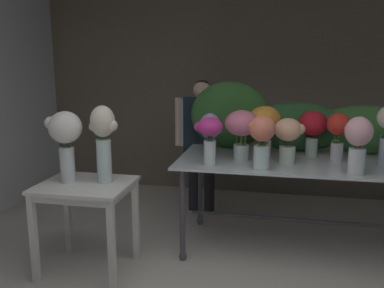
# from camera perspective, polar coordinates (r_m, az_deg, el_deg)

# --- Properties ---
(ground_plane) EXTENTS (7.94, 7.94, 0.00)m
(ground_plane) POSITION_cam_1_polar(r_m,az_deg,el_deg) (4.04, 5.90, -14.10)
(ground_plane) COLOR beige
(wall_back) EXTENTS (5.65, 0.12, 2.83)m
(wall_back) POSITION_cam_1_polar(r_m,az_deg,el_deg) (5.45, 8.23, 7.97)
(wall_back) COLOR #706656
(wall_back) RESTS_ON ground
(display_table_glass) EXTENTS (2.10, 1.03, 0.87)m
(display_table_glass) POSITION_cam_1_polar(r_m,az_deg,el_deg) (3.85, 14.03, -3.82)
(display_table_glass) COLOR silver
(display_table_glass) RESTS_ON ground
(side_table_white) EXTENTS (0.73, 0.62, 0.76)m
(side_table_white) POSITION_cam_1_polar(r_m,az_deg,el_deg) (3.50, -14.48, -6.89)
(side_table_white) COLOR white
(side_table_white) RESTS_ON ground
(florist) EXTENTS (0.62, 0.24, 1.52)m
(florist) POSITION_cam_1_polar(r_m,az_deg,el_deg) (4.70, 1.34, 1.68)
(florist) COLOR #232328
(florist) RESTS_ON ground
(foliage_backdrop) EXTENTS (2.20, 0.30, 0.68)m
(foliage_backdrop) POSITION_cam_1_polar(r_m,az_deg,el_deg) (4.16, 13.26, 2.82)
(foliage_backdrop) COLOR #2D6028
(foliage_backdrop) RESTS_ON display_table_glass
(vase_blush_lilies) EXTENTS (0.21, 0.21, 0.46)m
(vase_blush_lilies) POSITION_cam_1_polar(r_m,az_deg,el_deg) (3.45, 21.98, 0.34)
(vase_blush_lilies) COLOR silver
(vase_blush_lilies) RESTS_ON display_table_glass
(vase_sunset_roses) EXTENTS (0.32, 0.29, 0.47)m
(vase_sunset_roses) POSITION_cam_1_polar(r_m,az_deg,el_deg) (3.87, 9.90, 2.75)
(vase_sunset_roses) COLOR silver
(vase_sunset_roses) RESTS_ON display_table_glass
(vase_crimson_snapdragons) EXTENTS (0.26, 0.26, 0.42)m
(vase_crimson_snapdragons) POSITION_cam_1_polar(r_m,az_deg,el_deg) (3.98, 16.38, 2.24)
(vase_crimson_snapdragons) COLOR silver
(vase_crimson_snapdragons) RESTS_ON display_table_glass
(vase_coral_hydrangea) EXTENTS (0.22, 0.21, 0.45)m
(vase_coral_hydrangea) POSITION_cam_1_polar(r_m,az_deg,el_deg) (3.38, 9.62, 0.72)
(vase_coral_hydrangea) COLOR silver
(vase_coral_hydrangea) RESTS_ON display_table_glass
(vase_rosy_peonies) EXTENTS (0.31, 0.30, 0.45)m
(vase_rosy_peonies) POSITION_cam_1_polar(r_m,az_deg,el_deg) (3.68, 6.99, 2.22)
(vase_rosy_peonies) COLOR silver
(vase_rosy_peonies) RESTS_ON display_table_glass
(vase_lilac_stock) EXTENTS (0.24, 0.19, 0.40)m
(vase_lilac_stock) POSITION_cam_1_polar(r_m,az_deg,el_deg) (3.82, 2.45, 1.73)
(vase_lilac_stock) COLOR silver
(vase_lilac_stock) RESTS_ON display_table_glass
(vase_magenta_freesia) EXTENTS (0.25, 0.22, 0.41)m
(vase_magenta_freesia) POSITION_cam_1_polar(r_m,az_deg,el_deg) (3.50, 2.42, 1.39)
(vase_magenta_freesia) COLOR silver
(vase_magenta_freesia) RESTS_ON display_table_glass
(vase_peach_tulips) EXTENTS (0.28, 0.23, 0.40)m
(vase_peach_tulips) POSITION_cam_1_polar(r_m,az_deg,el_deg) (3.63, 13.15, 1.07)
(vase_peach_tulips) COLOR silver
(vase_peach_tulips) RESTS_ON display_table_glass
(vase_scarlet_carnations) EXTENTS (0.20, 0.20, 0.43)m
(vase_scarlet_carnations) POSITION_cam_1_polar(r_m,az_deg,el_deg) (3.84, 19.57, 1.65)
(vase_scarlet_carnations) COLOR silver
(vase_scarlet_carnations) RESTS_ON display_table_glass
(vase_white_roses_tall) EXTENTS (0.30, 0.26, 0.58)m
(vase_white_roses_tall) POSITION_cam_1_polar(r_m,az_deg,el_deg) (3.45, -17.12, 1.02)
(vase_white_roses_tall) COLOR silver
(vase_white_roses_tall) RESTS_ON side_table_white
(vase_cream_lisianthus_tall) EXTENTS (0.25, 0.20, 0.63)m
(vase_cream_lisianthus_tall) POSITION_cam_1_polar(r_m,az_deg,el_deg) (3.37, -12.15, 0.75)
(vase_cream_lisianthus_tall) COLOR silver
(vase_cream_lisianthus_tall) RESTS_ON side_table_white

